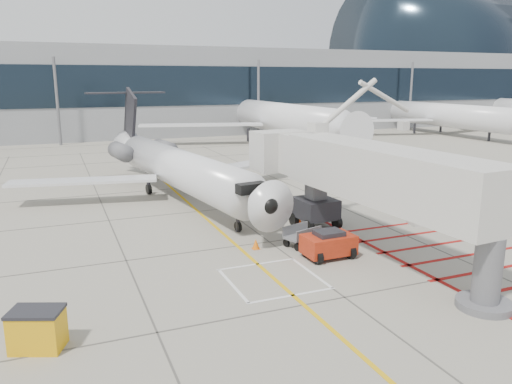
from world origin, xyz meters
name	(u,v)px	position (x,y,z in m)	size (l,w,h in m)	color
ground_plane	(301,266)	(0.00, 0.00, 0.00)	(260.00, 260.00, 0.00)	gray
regional_jet	(190,151)	(-1.95, 13.67, 4.04)	(24.46, 30.83, 8.08)	silver
jet_bridge	(382,185)	(4.27, -0.42, 3.85)	(9.11, 19.23, 7.69)	silver
pushback_tug	(329,243)	(1.84, 0.55, 0.76)	(2.61, 1.63, 1.52)	#AC2810
spill_bin	(37,329)	(-11.99, -3.57, 0.73)	(1.68, 1.12, 1.46)	#E2A10C
baggage_cart	(302,236)	(1.38, 2.66, 0.60)	(1.88, 1.19, 1.19)	#5A5A5F
ground_power_unit	(426,212)	(10.67, 3.46, 0.83)	(2.08, 1.22, 1.65)	#BAB7B1
cone_nose	(256,244)	(-1.16, 3.18, 0.28)	(0.41, 0.41, 0.56)	orange
cone_side	(300,222)	(3.06, 6.17, 0.27)	(0.39, 0.39, 0.54)	#FF460D
terminal_building	(174,90)	(10.00, 70.00, 7.00)	(180.00, 28.00, 14.00)	gray
terminal_glass_band	(194,86)	(10.00, 55.95, 8.00)	(180.00, 0.10, 6.00)	black
terminal_dome	(439,56)	(70.00, 70.00, 14.00)	(40.00, 28.00, 28.00)	black
bg_aircraft_c	(274,98)	(19.16, 46.00, 6.42)	(38.50, 42.78, 12.83)	silver
bg_aircraft_d	(438,100)	(49.13, 46.00, 5.68)	(34.08, 37.87, 11.36)	silver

